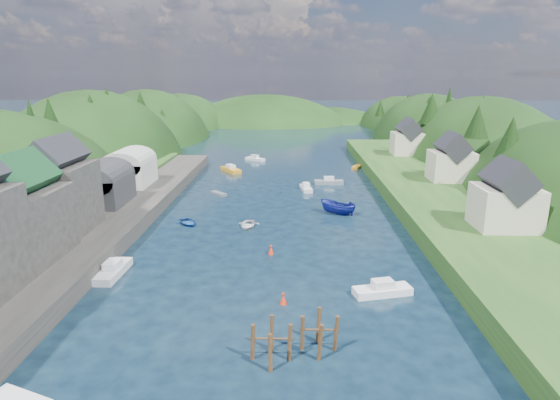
{
  "coord_description": "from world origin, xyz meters",
  "views": [
    {
      "loc": [
        1.54,
        -32.13,
        20.24
      ],
      "look_at": [
        0.0,
        28.0,
        4.0
      ],
      "focal_mm": 30.0,
      "sensor_mm": 36.0,
      "label": 1
    }
  ],
  "objects_px": {
    "piling_cluster_far": "(319,336)",
    "channel_buoy_far": "(271,250)",
    "piling_cluster_near": "(271,345)",
    "channel_buoy_near": "(283,299)"
  },
  "relations": [
    {
      "from": "channel_buoy_near",
      "to": "channel_buoy_far",
      "type": "distance_m",
      "value": 12.3
    },
    {
      "from": "channel_buoy_near",
      "to": "channel_buoy_far",
      "type": "xyz_separation_m",
      "value": [
        -1.66,
        12.19,
        0.0
      ]
    },
    {
      "from": "channel_buoy_near",
      "to": "channel_buoy_far",
      "type": "relative_size",
      "value": 1.0
    },
    {
      "from": "piling_cluster_far",
      "to": "channel_buoy_far",
      "type": "relative_size",
      "value": 3.17
    },
    {
      "from": "piling_cluster_far",
      "to": "channel_buoy_far",
      "type": "bearing_deg",
      "value": 102.94
    },
    {
      "from": "piling_cluster_near",
      "to": "channel_buoy_far",
      "type": "distance_m",
      "value": 20.84
    },
    {
      "from": "channel_buoy_far",
      "to": "piling_cluster_near",
      "type": "bearing_deg",
      "value": -87.43
    },
    {
      "from": "piling_cluster_near",
      "to": "channel_buoy_far",
      "type": "height_order",
      "value": "piling_cluster_near"
    },
    {
      "from": "channel_buoy_far",
      "to": "piling_cluster_far",
      "type": "bearing_deg",
      "value": -77.06
    },
    {
      "from": "piling_cluster_near",
      "to": "channel_buoy_near",
      "type": "height_order",
      "value": "piling_cluster_near"
    }
  ]
}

